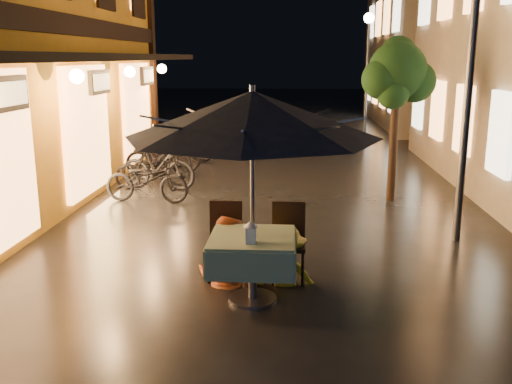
# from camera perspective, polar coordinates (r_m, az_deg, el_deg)

# --- Properties ---
(ground) EXTENTS (90.00, 90.00, 0.00)m
(ground) POSITION_cam_1_polar(r_m,az_deg,el_deg) (7.14, -0.32, -9.33)
(ground) COLOR black
(ground) RESTS_ON ground
(east_building_far) EXTENTS (7.30, 10.30, 7.30)m
(east_building_far) POSITION_cam_1_polar(r_m,az_deg,el_deg) (25.56, 20.40, 14.58)
(east_building_far) COLOR tan
(east_building_far) RESTS_ON ground
(street_tree) EXTENTS (1.43, 1.20, 3.15)m
(street_tree) POSITION_cam_1_polar(r_m,az_deg,el_deg) (11.25, 13.99, 11.28)
(street_tree) COLOR black
(street_tree) RESTS_ON ground
(streetlamp_near) EXTENTS (0.36, 0.36, 4.23)m
(streetlamp_near) POSITION_cam_1_polar(r_m,az_deg,el_deg) (8.93, 20.82, 13.58)
(streetlamp_near) COLOR #59595E
(streetlamp_near) RESTS_ON ground
(streetlamp_far) EXTENTS (0.36, 0.36, 4.23)m
(streetlamp_far) POSITION_cam_1_polar(r_m,az_deg,el_deg) (20.72, 11.10, 13.57)
(streetlamp_far) COLOR #59595E
(streetlamp_far) RESTS_ON ground
(cafe_table) EXTENTS (0.99, 0.99, 0.78)m
(cafe_table) POSITION_cam_1_polar(r_m,az_deg,el_deg) (6.52, -0.35, -6.04)
(cafe_table) COLOR #59595E
(cafe_table) RESTS_ON ground
(patio_umbrella) EXTENTS (2.82, 2.82, 2.46)m
(patio_umbrella) POSITION_cam_1_polar(r_m,az_deg,el_deg) (6.18, -0.37, 7.75)
(patio_umbrella) COLOR #59595E
(patio_umbrella) RESTS_ON ground
(cafe_chair_left) EXTENTS (0.42, 0.42, 0.97)m
(cafe_chair_left) POSITION_cam_1_polar(r_m,az_deg,el_deg) (7.27, -3.09, -4.40)
(cafe_chair_left) COLOR black
(cafe_chair_left) RESTS_ON ground
(cafe_chair_right) EXTENTS (0.42, 0.42, 0.97)m
(cafe_chair_right) POSITION_cam_1_polar(r_m,az_deg,el_deg) (7.22, 3.25, -4.53)
(cafe_chair_right) COLOR black
(cafe_chair_right) RESTS_ON ground
(table_lantern) EXTENTS (0.16, 0.16, 0.25)m
(table_lantern) POSITION_cam_1_polar(r_m,az_deg,el_deg) (6.18, -0.52, -3.89)
(table_lantern) COLOR white
(table_lantern) RESTS_ON cafe_table
(person_orange) EXTENTS (0.96, 0.85, 1.65)m
(person_orange) POSITION_cam_1_polar(r_m,az_deg,el_deg) (7.03, -3.08, -2.58)
(person_orange) COLOR orange
(person_orange) RESTS_ON ground
(person_yellow) EXTENTS (0.94, 0.59, 1.41)m
(person_yellow) POSITION_cam_1_polar(r_m,az_deg,el_deg) (7.01, 2.99, -3.64)
(person_yellow) COLOR gold
(person_yellow) RESTS_ON ground
(bicycle_0) EXTENTS (1.71, 0.75, 0.87)m
(bicycle_0) POSITION_cam_1_polar(r_m,az_deg,el_deg) (11.19, -10.87, 1.17)
(bicycle_0) COLOR black
(bicycle_0) RESTS_ON ground
(bicycle_1) EXTENTS (1.70, 0.71, 0.99)m
(bicycle_1) POSITION_cam_1_polar(r_m,az_deg,el_deg) (12.24, -9.82, 2.54)
(bicycle_1) COLOR black
(bicycle_1) RESTS_ON ground
(bicycle_2) EXTENTS (1.69, 1.07, 0.84)m
(bicycle_2) POSITION_cam_1_polar(r_m,az_deg,el_deg) (12.47, -10.29, 2.36)
(bicycle_2) COLOR black
(bicycle_2) RESTS_ON ground
(bicycle_3) EXTENTS (1.63, 0.57, 0.96)m
(bicycle_3) POSITION_cam_1_polar(r_m,az_deg,el_deg) (13.43, -9.73, 3.43)
(bicycle_3) COLOR black
(bicycle_3) RESTS_ON ground
(bicycle_4) EXTENTS (1.81, 0.74, 0.93)m
(bicycle_4) POSITION_cam_1_polar(r_m,az_deg,el_deg) (14.06, -9.20, 3.82)
(bicycle_4) COLOR black
(bicycle_4) RESTS_ON ground
(bicycle_5) EXTENTS (1.79, 1.04, 1.04)m
(bicycle_5) POSITION_cam_1_polar(r_m,az_deg,el_deg) (15.15, -7.38, 4.77)
(bicycle_5) COLOR black
(bicycle_5) RESTS_ON ground
(bicycle_6) EXTENTS (1.77, 1.03, 0.88)m
(bicycle_6) POSITION_cam_1_polar(r_m,az_deg,el_deg) (16.55, -7.79, 5.20)
(bicycle_6) COLOR black
(bicycle_6) RESTS_ON ground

